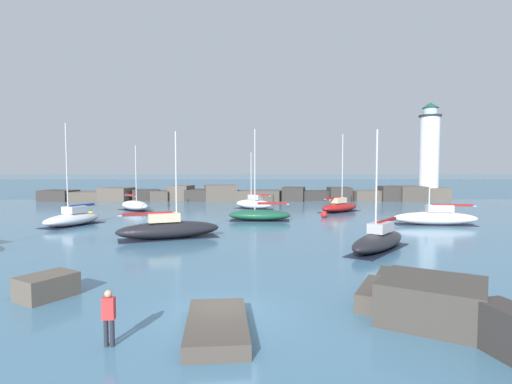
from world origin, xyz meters
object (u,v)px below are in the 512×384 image
at_px(sailboat_moored_1, 436,217).
at_px(sailboat_moored_7, 73,218).
at_px(sailboat_moored_0, 169,229).
at_px(mooring_buoy_orange_near, 324,214).
at_px(sailboat_moored_2, 379,240).
at_px(sailboat_moored_4, 254,203).
at_px(lighthouse, 429,157).
at_px(person_on_rocks, 109,315).
at_px(sailboat_moored_8, 339,206).
at_px(mooring_buoy_far_side, 91,214).
at_px(sailboat_moored_5, 260,215).
at_px(sailboat_moored_3, 135,205).

relative_size(sailboat_moored_1, sailboat_moored_7, 0.89).
bearing_deg(sailboat_moored_0, mooring_buoy_orange_near, 41.23).
height_order(sailboat_moored_2, sailboat_moored_4, sailboat_moored_2).
distance_m(sailboat_moored_4, mooring_buoy_orange_near, 11.77).
relative_size(lighthouse, sailboat_moored_0, 1.98).
bearing_deg(person_on_rocks, mooring_buoy_orange_near, 68.39).
xyz_separation_m(lighthouse, sailboat_moored_2, (-21.16, -40.03, -6.37)).
distance_m(sailboat_moored_1, sailboat_moored_2, 14.33).
xyz_separation_m(lighthouse, sailboat_moored_7, (-45.87, -28.60, -6.37)).
height_order(sailboat_moored_8, mooring_buoy_far_side, sailboat_moored_8).
bearing_deg(mooring_buoy_orange_near, sailboat_moored_5, -161.92).
distance_m(sailboat_moored_3, sailboat_moored_5, 18.18).
relative_size(sailboat_moored_0, mooring_buoy_orange_near, 9.02).
bearing_deg(lighthouse, mooring_buoy_far_side, -154.38).
height_order(sailboat_moored_3, sailboat_moored_8, sailboat_moored_8).
bearing_deg(sailboat_moored_3, sailboat_moored_7, -99.08).
xyz_separation_m(sailboat_moored_3, sailboat_moored_8, (25.10, -2.02, 0.02)).
bearing_deg(sailboat_moored_8, sailboat_moored_1, -59.45).
height_order(sailboat_moored_5, sailboat_moored_7, sailboat_moored_7).
distance_m(sailboat_moored_4, sailboat_moored_5, 11.42).
distance_m(lighthouse, sailboat_moored_2, 45.72).
relative_size(sailboat_moored_2, sailboat_moored_3, 0.96).
xyz_separation_m(sailboat_moored_1, mooring_buoy_orange_near, (-9.39, 5.49, -0.36)).
distance_m(sailboat_moored_7, person_on_rocks, 27.96).
relative_size(sailboat_moored_2, mooring_buoy_far_side, 9.18).
bearing_deg(sailboat_moored_5, sailboat_moored_1, -11.24).
relative_size(lighthouse, sailboat_moored_3, 1.98).
distance_m(sailboat_moored_0, sailboat_moored_2, 15.11).
distance_m(sailboat_moored_0, mooring_buoy_far_side, 17.24).
xyz_separation_m(mooring_buoy_orange_near, mooring_buoy_far_side, (-25.06, 0.96, -0.02)).
xyz_separation_m(sailboat_moored_0, mooring_buoy_far_side, (-11.06, 13.22, -0.41)).
distance_m(sailboat_moored_2, mooring_buoy_orange_near, 16.70).
bearing_deg(sailboat_moored_7, sailboat_moored_8, 21.68).
relative_size(sailboat_moored_0, sailboat_moored_5, 0.88).
bearing_deg(sailboat_moored_3, sailboat_moored_8, -4.61).
relative_size(sailboat_moored_2, sailboat_moored_5, 0.84).
distance_m(mooring_buoy_orange_near, mooring_buoy_far_side, 25.07).
distance_m(sailboat_moored_0, sailboat_moored_4, 22.42).
bearing_deg(mooring_buoy_orange_near, sailboat_moored_3, 161.24).
xyz_separation_m(sailboat_moored_7, mooring_buoy_orange_near, (24.26, 5.27, -0.31)).
bearing_deg(sailboat_moored_5, sailboat_moored_0, -125.30).
xyz_separation_m(sailboat_moored_0, person_on_rocks, (1.94, -18.16, 0.23)).
relative_size(sailboat_moored_2, sailboat_moored_4, 1.06).
bearing_deg(lighthouse, sailboat_moored_0, -135.00).
distance_m(lighthouse, sailboat_moored_4, 32.89).
relative_size(sailboat_moored_2, sailboat_moored_7, 0.83).
height_order(mooring_buoy_orange_near, person_on_rocks, person_on_rocks).
bearing_deg(sailboat_moored_2, sailboat_moored_1, 51.42).
relative_size(sailboat_moored_7, person_on_rocks, 5.46).
bearing_deg(sailboat_moored_7, sailboat_moored_5, 9.85).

